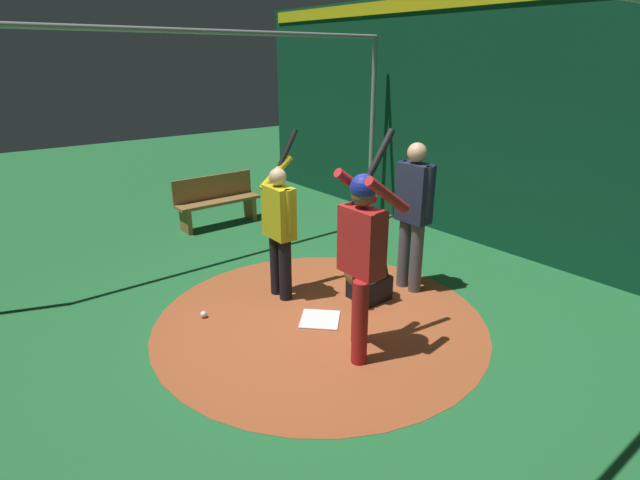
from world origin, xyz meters
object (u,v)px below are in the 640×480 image
(home_plate, at_px, (320,319))
(catcher, at_px, (367,270))
(umpire, at_px, (413,209))
(visitor, at_px, (280,225))
(baseball_0, at_px, (204,314))
(bench, at_px, (217,200))
(batter, at_px, (362,248))

(home_plate, xyz_separation_m, catcher, (-0.75, -0.05, 0.38))
(umpire, bearing_deg, visitor, -30.91)
(baseball_0, bearing_deg, bench, -120.26)
(catcher, bearing_deg, visitor, -44.30)
(home_plate, bearing_deg, umpire, 177.88)
(home_plate, bearing_deg, visitor, -90.82)
(bench, height_order, baseball_0, bench)
(catcher, relative_size, umpire, 0.54)
(bench, xyz_separation_m, baseball_0, (1.66, 2.85, -0.39))
(visitor, xyz_separation_m, bench, (-0.67, -2.93, -0.48))
(home_plate, distance_m, batter, 1.30)
(home_plate, distance_m, baseball_0, 1.30)
(catcher, xyz_separation_m, umpire, (-0.63, 0.10, 0.64))
(visitor, bearing_deg, batter, 88.83)
(catcher, height_order, umpire, umpire)
(visitor, bearing_deg, home_plate, 91.08)
(catcher, xyz_separation_m, baseball_0, (1.73, -0.80, -0.35))
(visitor, height_order, baseball_0, visitor)
(batter, distance_m, catcher, 1.32)
(umpire, distance_m, visitor, 1.60)
(batter, relative_size, baseball_0, 28.76)
(baseball_0, bearing_deg, umpire, 159.09)
(batter, bearing_deg, bench, -99.59)
(bench, distance_m, baseball_0, 3.32)
(home_plate, bearing_deg, batter, 84.50)
(bench, bearing_deg, umpire, 100.57)
(catcher, bearing_deg, umpire, 171.14)
(batter, height_order, catcher, batter)
(batter, distance_m, bench, 4.52)
(catcher, distance_m, umpire, 0.91)
(umpire, xyz_separation_m, bench, (0.70, -3.75, -0.60))
(catcher, distance_m, visitor, 1.16)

